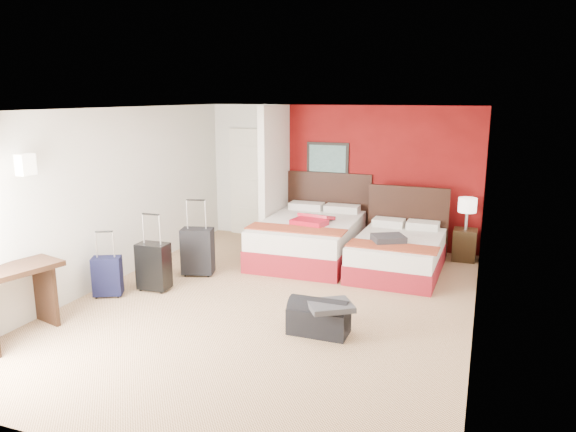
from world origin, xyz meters
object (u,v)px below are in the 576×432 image
at_px(suitcase_black, 154,268).
at_px(desk, 17,302).
at_px(nightstand, 464,245).
at_px(suitcase_charcoal, 198,253).
at_px(duffel_bag, 319,319).
at_px(bed_left, 309,240).
at_px(bed_right, 398,255).
at_px(table_lamp, 467,214).
at_px(red_suitcase_open, 313,220).
at_px(suitcase_navy, 108,278).

height_order(suitcase_black, desk, desk).
bearing_deg(nightstand, suitcase_charcoal, -149.41).
distance_m(duffel_bag, desk, 3.39).
bearing_deg(bed_left, suitcase_charcoal, -135.14).
bearing_deg(desk, bed_right, 60.70).
relative_size(table_lamp, suitcase_black, 0.82).
bearing_deg(red_suitcase_open, bed_right, 5.67).
xyz_separation_m(suitcase_charcoal, suitcase_navy, (-0.69, -1.22, -0.08)).
relative_size(nightstand, duffel_bag, 0.77).
relative_size(suitcase_black, duffel_bag, 0.95).
bearing_deg(bed_left, suitcase_black, -126.96).
height_order(nightstand, table_lamp, table_lamp).
bearing_deg(red_suitcase_open, suitcase_charcoal, -128.66).
relative_size(red_suitcase_open, suitcase_black, 1.14).
relative_size(bed_right, suitcase_navy, 3.48).
bearing_deg(nightstand, bed_right, -132.25).
height_order(bed_left, duffel_bag, bed_left).
height_order(red_suitcase_open, nightstand, red_suitcase_open).
xyz_separation_m(nightstand, duffel_bag, (-1.42, -3.52, -0.09)).
height_order(bed_left, suitcase_navy, bed_left).
height_order(suitcase_black, duffel_bag, suitcase_black).
bearing_deg(desk, red_suitcase_open, 74.63).
distance_m(suitcase_navy, duffel_bag, 3.02).
height_order(bed_right, desk, desk).
xyz_separation_m(red_suitcase_open, nightstand, (2.33, 0.93, -0.43)).
bearing_deg(suitcase_black, suitcase_navy, -140.18).
relative_size(nightstand, suitcase_navy, 1.00).
xyz_separation_m(table_lamp, suitcase_navy, (-4.43, -3.41, -0.52)).
height_order(red_suitcase_open, duffel_bag, red_suitcase_open).
bearing_deg(table_lamp, suitcase_charcoal, -149.62).
distance_m(bed_left, desk, 4.50).
distance_m(red_suitcase_open, desk, 4.46).
bearing_deg(suitcase_black, suitcase_charcoal, 70.18).
bearing_deg(suitcase_black, desk, -110.62).
bearing_deg(desk, suitcase_charcoal, 87.23).
height_order(table_lamp, suitcase_charcoal, table_lamp).
xyz_separation_m(bed_right, desk, (-3.62, -3.77, 0.14)).
distance_m(suitcase_navy, desk, 1.39).
distance_m(suitcase_charcoal, desk, 2.72).
height_order(bed_right, table_lamp, table_lamp).
bearing_deg(red_suitcase_open, nightstand, 31.13).
distance_m(bed_left, suitcase_navy, 3.27).
relative_size(bed_right, red_suitcase_open, 2.45).
distance_m(red_suitcase_open, table_lamp, 2.51).
bearing_deg(table_lamp, suitcase_black, -143.09).
height_order(bed_right, nightstand, bed_right).
relative_size(bed_left, red_suitcase_open, 2.93).
relative_size(red_suitcase_open, desk, 0.75).
relative_size(nightstand, suitcase_charcoal, 0.75).
height_order(table_lamp, desk, table_lamp).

